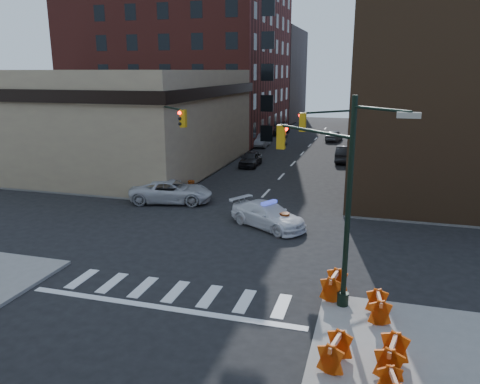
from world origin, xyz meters
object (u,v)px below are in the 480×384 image
Objects in this scene: pedestrian_a at (129,181)px; barricade_nw_a at (167,186)px; parked_car_enear at (345,154)px; barrel_road at (284,222)px; pickup at (172,191)px; police_car at (268,215)px; parked_car_wnear at (251,159)px; pedestrian_b at (140,184)px; parked_car_wfar at (262,140)px; barrel_bank at (191,187)px; barricade_se_a at (334,285)px.

pedestrian_a reaches higher than barricade_nw_a.
barrel_road is (-1.95, -22.42, -0.27)m from parked_car_enear.
pickup reaches higher than barricade_nw_a.
police_car reaches higher than parked_car_wnear.
parked_car_wnear is at bearing 42.03° from pedestrian_b.
parked_car_wnear is 3.54× the size of barricade_nw_a.
parked_car_wnear is 12.25m from parked_car_wfar.
pedestrian_a reaches higher than barrel_road.
parked_car_wnear is at bearing 110.66° from barrel_road.
barrel_road is 11.69m from barricade_nw_a.
pickup is at bearing 156.57° from barrel_road.
barrel_road is (12.48, -4.68, -0.57)m from pedestrian_a.
parked_car_wnear is (-5.62, 17.27, -0.02)m from police_car.
barricade_nw_a is at bearing -156.01° from barrel_bank.
barrel_bank is (0.30, 2.93, -0.34)m from pickup.
pickup is 1.16× the size of parked_car_enear.
pedestrian_b is 1.57× the size of barrel_road.
police_car is 9.31m from barricade_se_a.
parked_car_enear is 20.35m from barricade_nw_a.
parked_car_wfar reaches higher than parked_car_wnear.
barricade_nw_a is (1.36, 1.65, -0.40)m from pedestrian_b.
barrel_road is at bearing 84.98° from parked_car_enear.
pedestrian_b is at bearing -133.84° from barricade_nw_a.
police_car is 0.88× the size of pickup.
barricade_nw_a is (-12.00, -16.44, -0.22)m from parked_car_enear.
parked_car_wfar is 12.72m from parked_car_enear.
barricade_se_a is (15.97, -12.41, -0.46)m from pedestrian_a.
barricade_nw_a is (-1.64, -0.73, 0.14)m from barrel_bank.
pedestrian_a reaches higher than pickup.
pedestrian_b is 2.18m from barricade_nw_a.
parked_car_wfar is at bearing 54.89° from pedestrian_b.
parked_car_enear reaches higher than barricade_se_a.
barricade_se_a is (3.49, -7.72, 0.11)m from barrel_road.
pickup reaches higher than barrel_bank.
police_car is 3.83× the size of barricade_se_a.
parked_car_wnear is at bearing -83.72° from parked_car_wfar.
pedestrian_a is 1.78× the size of barrel_road.
pedestrian_a is at bearing -115.94° from parked_car_wnear.
parked_car_wfar is 23.87m from barricade_nw_a.
parked_car_wfar is 23.09m from barrel_bank.
parked_car_wfar is 2.36× the size of pedestrian_a.
barrel_bank is (-8.41, 6.70, -0.08)m from barrel_road.
pedestrian_b is at bearing 159.24° from barrel_road.
parked_car_enear is at bearing 85.03° from barrel_road.
pickup is 2.76m from pedestrian_b.
pickup is (-7.66, 3.37, 0.06)m from police_car.
parked_car_wfar is 25.44m from pedestrian_a.
parked_car_wnear is 11.10m from barrel_bank.
barrel_bank is 18.70m from barricade_se_a.
parked_car_wnear is at bearing 31.67° from barricade_se_a.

